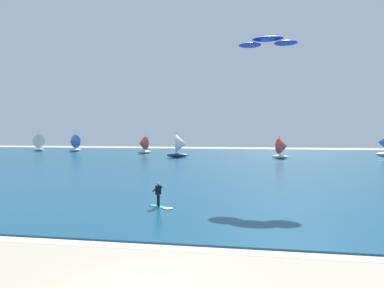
{
  "coord_description": "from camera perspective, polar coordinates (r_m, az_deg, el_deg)",
  "views": [
    {
      "loc": [
        3.35,
        -10.25,
        5.18
      ],
      "look_at": [
        -0.85,
        14.75,
        4.31
      ],
      "focal_mm": 32.98,
      "sensor_mm": 36.0,
      "label": 1
    }
  ],
  "objects": [
    {
      "name": "sailboat_leading",
      "position": [
        95.51,
        -18.64,
        0.16
      ],
      "size": [
        3.84,
        4.35,
        4.88
      ],
      "color": "silver",
      "rests_on": "ocean"
    },
    {
      "name": "kite",
      "position": [
        33.61,
        12.14,
        15.82
      ],
      "size": [
        5.32,
        2.12,
        0.79
      ],
      "color": "#1E33B2"
    },
    {
      "name": "sailboat_trailing",
      "position": [
        82.87,
        28.65,
        -0.07
      ],
      "size": [
        4.82,
        4.29,
        5.42
      ],
      "color": "silver",
      "rests_on": "ocean"
    },
    {
      "name": "sailboat_anchored_offshore",
      "position": [
        70.33,
        -1.89,
        -0.26
      ],
      "size": [
        4.39,
        3.73,
        5.11
      ],
      "color": "navy",
      "rests_on": "ocean"
    },
    {
      "name": "sailboat_mid_left",
      "position": [
        102.41,
        -23.77,
        0.22
      ],
      "size": [
        4.35,
        3.89,
        4.89
      ],
      "color": "silver",
      "rests_on": "ocean"
    },
    {
      "name": "ocean",
      "position": [
        60.86,
        6.35,
        -2.88
      ],
      "size": [
        160.0,
        90.0,
        0.1
      ],
      "primitive_type": "cube",
      "color": "navy",
      "rests_on": "ground"
    },
    {
      "name": "sailboat_far_right",
      "position": [
        83.36,
        -8.0,
        -0.14
      ],
      "size": [
        3.83,
        4.0,
        4.46
      ],
      "color": "white",
      "rests_on": "ocean"
    },
    {
      "name": "kitesurfer",
      "position": [
        24.09,
        -5.16,
        -8.75
      ],
      "size": [
        1.95,
        1.54,
        1.67
      ],
      "color": "#26B2CC",
      "rests_on": "ocean"
    },
    {
      "name": "shoreline_foam",
      "position": [
        16.84,
        0.1,
        -15.93
      ],
      "size": [
        60.68,
        2.08,
        0.01
      ],
      "primitive_type": "cube",
      "color": "white",
      "rests_on": "ground"
    },
    {
      "name": "sailboat_far_left",
      "position": [
        69.02,
        14.44,
        -0.63
      ],
      "size": [
        3.97,
        3.65,
        4.4
      ],
      "color": "white",
      "rests_on": "ocean"
    }
  ]
}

